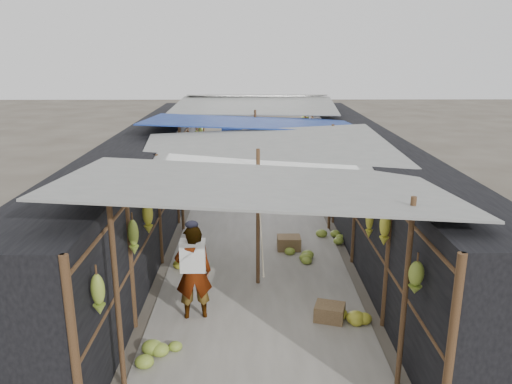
{
  "coord_description": "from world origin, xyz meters",
  "views": [
    {
      "loc": [
        -0.13,
        -5.62,
        4.26
      ],
      "look_at": [
        -0.02,
        4.97,
        1.25
      ],
      "focal_mm": 35.0,
      "sensor_mm": 36.0,
      "label": 1
    }
  ],
  "objects_px": {
    "crate_near": "(289,243)",
    "black_basin": "(304,181)",
    "shopper_blue": "(226,175)",
    "vendor_seated": "(308,175)",
    "vendor_elderly": "(193,272)"
  },
  "relations": [
    {
      "from": "crate_near",
      "to": "black_basin",
      "type": "relative_size",
      "value": 0.81
    },
    {
      "from": "vendor_elderly",
      "to": "crate_near",
      "type": "bearing_deg",
      "value": -130.65
    },
    {
      "from": "vendor_elderly",
      "to": "shopper_blue",
      "type": "distance_m",
      "value": 6.68
    },
    {
      "from": "black_basin",
      "to": "vendor_seated",
      "type": "xyz_separation_m",
      "value": [
        0.08,
        -0.43,
        0.32
      ]
    },
    {
      "from": "crate_near",
      "to": "vendor_elderly",
      "type": "relative_size",
      "value": 0.32
    },
    {
      "from": "vendor_elderly",
      "to": "vendor_seated",
      "type": "xyz_separation_m",
      "value": [
        2.76,
        8.15,
        -0.39
      ]
    },
    {
      "from": "black_basin",
      "to": "vendor_seated",
      "type": "distance_m",
      "value": 0.54
    },
    {
      "from": "vendor_elderly",
      "to": "shopper_blue",
      "type": "xyz_separation_m",
      "value": [
        0.21,
        6.67,
        -0.02
      ]
    },
    {
      "from": "shopper_blue",
      "to": "vendor_seated",
      "type": "distance_m",
      "value": 2.97
    },
    {
      "from": "shopper_blue",
      "to": "vendor_seated",
      "type": "bearing_deg",
      "value": 7.83
    },
    {
      "from": "shopper_blue",
      "to": "vendor_seated",
      "type": "height_order",
      "value": "shopper_blue"
    },
    {
      "from": "black_basin",
      "to": "vendor_elderly",
      "type": "distance_m",
      "value": 9.02
    },
    {
      "from": "black_basin",
      "to": "shopper_blue",
      "type": "relative_size",
      "value": 0.4
    },
    {
      "from": "crate_near",
      "to": "shopper_blue",
      "type": "relative_size",
      "value": 0.32
    },
    {
      "from": "crate_near",
      "to": "shopper_blue",
      "type": "xyz_separation_m",
      "value": [
        -1.56,
        3.78,
        0.64
      ]
    }
  ]
}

